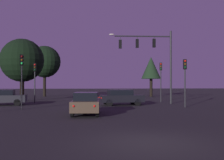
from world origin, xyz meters
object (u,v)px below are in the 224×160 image
Objects in this scene: traffic_signal_mast_arm at (152,52)px; car_crossing_left at (121,97)px; traffic_light_corner_right at (185,73)px; tree_center_horizon at (151,68)px; traffic_light_median at (35,75)px; car_nearside_lane at (86,103)px; tree_left_far at (45,62)px; car_crossing_right at (3,97)px; traffic_light_corner_left at (22,71)px; traffic_light_far_side at (161,74)px; tree_behind_sign at (22,60)px.

car_crossing_left is (-3.47, -1.32, -4.60)m from traffic_signal_mast_arm.
tree_center_horizon reaches higher than traffic_light_corner_right.
traffic_light_median is 12.87m from car_nearside_lane.
tree_left_far reaches higher than car_crossing_left.
car_crossing_left is 0.67× the size of tree_center_horizon.
car_crossing_right is (-11.51, 1.06, -0.00)m from car_crossing_left.
traffic_light_median is 4.47m from car_crossing_right.
traffic_light_median is 20.98m from tree_center_horizon.
traffic_light_corner_left is at bearing 141.74° from car_nearside_lane.
tree_left_far is at bearing 124.41° from traffic_light_corner_right.
traffic_light_median is at bearing -86.03° from tree_left_far.
car_nearside_lane is 0.57× the size of tree_left_far.
car_crossing_right is at bearing -179.03° from traffic_signal_mast_arm.
car_crossing_left is (-5.25, -4.07, -2.43)m from traffic_light_far_side.
traffic_light_far_side is at bearing 90.43° from traffic_light_corner_right.
traffic_signal_mast_arm reaches higher than traffic_light_corner_right.
tree_center_horizon reaches higher than car_nearside_lane.
car_crossing_right is 0.53× the size of tree_left_far.
traffic_light_corner_left is 0.94× the size of car_nearside_lane.
traffic_light_median reaches higher than traffic_light_corner_right.
tree_behind_sign reaches higher than car_crossing_left.
traffic_light_far_side is at bearing -45.00° from tree_left_far.
traffic_light_median is 4.83m from tree_behind_sign.
tree_center_horizon is (2.18, 19.89, 1.65)m from traffic_light_corner_right.
tree_behind_sign is (-2.41, 11.22, 1.80)m from traffic_light_corner_left.
tree_behind_sign reaches higher than traffic_light_far_side.
tree_behind_sign is at bearing 119.53° from traffic_light_median.
tree_left_far reaches higher than traffic_light_corner_left.
car_nearside_lane is at bearing -114.35° from tree_center_horizon.
car_crossing_right is at bearing -131.63° from traffic_light_median.
car_nearside_lane is at bearing -153.15° from traffic_light_corner_right.
traffic_signal_mast_arm is 12.18m from car_nearside_lane.
traffic_light_corner_left is 11.62m from tree_behind_sign.
traffic_signal_mast_arm reaches higher than tree_behind_sign.
traffic_light_corner_right is at bearing 1.56° from traffic_light_corner_left.
car_crossing_right is at bearing -94.62° from tree_left_far.
tree_behind_sign is 20.72m from tree_center_horizon.
traffic_light_corner_right is 0.90× the size of car_nearside_lane.
traffic_light_corner_left reaches higher than traffic_light_median.
traffic_light_median is (-12.44, 2.62, -2.31)m from traffic_signal_mast_arm.
traffic_light_corner_left is 0.53× the size of tree_left_far.
car_crossing_right is 0.59× the size of tree_behind_sign.
car_crossing_left is (3.55, 7.52, -0.00)m from car_nearside_lane.
tree_center_horizon is (16.23, 20.27, 1.52)m from traffic_light_corner_left.
tree_center_horizon is at bearing 75.52° from traffic_signal_mast_arm.
traffic_light_corner_left is at bearing -158.65° from car_crossing_left.
car_crossing_left is at bearing -62.59° from tree_left_far.
traffic_signal_mast_arm is at bearing 51.53° from car_nearside_lane.
traffic_signal_mast_arm is 5.91m from car_crossing_left.
car_nearside_lane is 11.71m from car_crossing_right.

